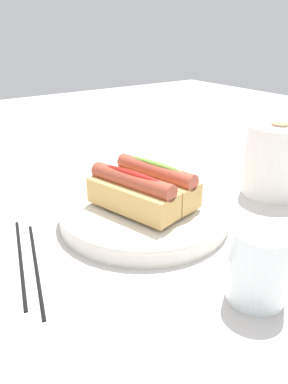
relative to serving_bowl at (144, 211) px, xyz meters
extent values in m
plane|color=beige|center=(-0.01, -0.02, -0.02)|extent=(2.40, 2.40, 0.00)
cylinder|color=silver|center=(0.00, 0.00, 0.00)|extent=(0.27, 0.27, 0.03)
torus|color=silver|center=(0.00, 0.00, 0.01)|extent=(0.27, 0.27, 0.01)
cube|color=tan|center=(0.01, -0.03, 0.03)|extent=(0.16, 0.09, 0.04)
cylinder|color=#A84733|center=(0.01, -0.03, 0.06)|extent=(0.15, 0.06, 0.03)
ellipsoid|color=red|center=(0.01, -0.03, 0.07)|extent=(0.11, 0.04, 0.01)
cube|color=tan|center=(-0.01, 0.03, 0.03)|extent=(0.16, 0.08, 0.04)
cylinder|color=#B24C38|center=(-0.01, 0.03, 0.06)|extent=(0.15, 0.06, 0.03)
ellipsoid|color=olive|center=(-0.01, 0.03, 0.07)|extent=(0.11, 0.03, 0.01)
cylinder|color=white|center=(0.23, 0.00, 0.03)|extent=(0.07, 0.07, 0.09)
cylinder|color=silver|center=(0.23, 0.00, 0.01)|extent=(0.06, 0.06, 0.06)
cylinder|color=white|center=(0.05, 0.26, 0.05)|extent=(0.11, 0.11, 0.13)
cylinder|color=#997A5B|center=(0.05, 0.26, 0.12)|extent=(0.03, 0.03, 0.00)
cylinder|color=black|center=(0.02, -0.19, -0.01)|extent=(0.21, 0.07, 0.01)
cylinder|color=black|center=(-0.01, -0.20, -0.01)|extent=(0.21, 0.06, 0.01)
camera|label=1|loc=(0.45, -0.32, 0.28)|focal=35.66mm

